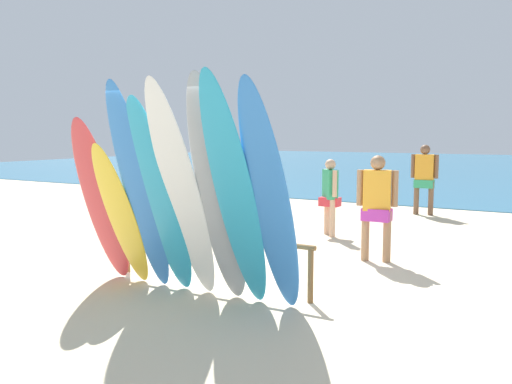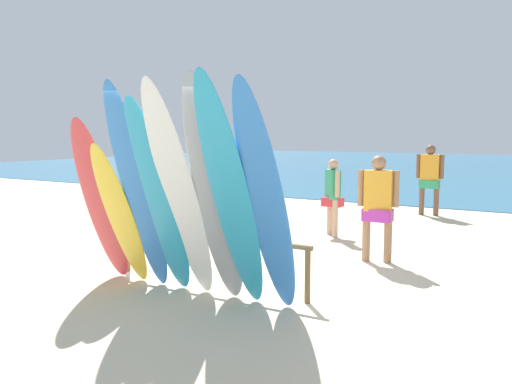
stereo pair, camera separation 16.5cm
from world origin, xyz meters
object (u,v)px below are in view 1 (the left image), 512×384
(surfboard_rack, at_px, (210,245))
(beachgoer_by_water, at_px, (424,175))
(beachgoer_near_rack, at_px, (377,201))
(beach_chair_striped, at_px, (136,209))
(surfboard_teal_6, at_px, (235,197))
(surfboard_grey_5, at_px, (218,194))
(beach_chair_red, at_px, (212,213))
(beachgoer_strolling, at_px, (211,188))
(surfboard_red_0, at_px, (101,202))
(surfboard_blue_7, at_px, (270,202))
(surfboard_blue_2, at_px, (139,190))
(beach_chair_blue, at_px, (146,217))
(surfboard_yellow_1, at_px, (121,216))
(beachgoer_midbeach, at_px, (330,192))
(surfboard_teal_3, at_px, (161,199))
(surfboard_white_4, at_px, (182,194))

(surfboard_rack, distance_m, beachgoer_by_water, 7.88)
(beachgoer_near_rack, bearing_deg, beach_chair_striped, 164.95)
(surfboard_teal_6, bearing_deg, surfboard_grey_5, 158.63)
(surfboard_grey_5, distance_m, beach_chair_red, 4.67)
(surfboard_rack, height_order, beachgoer_strolling, beachgoer_strolling)
(surfboard_red_0, distance_m, beach_chair_red, 3.77)
(surfboard_blue_7, distance_m, beachgoer_strolling, 5.91)
(surfboard_blue_2, bearing_deg, beach_chair_blue, 126.35)
(surfboard_rack, height_order, beach_chair_blue, beach_chair_blue)
(surfboard_yellow_1, distance_m, beachgoer_midbeach, 4.84)
(surfboard_teal_3, height_order, beach_chair_blue, surfboard_teal_3)
(surfboard_yellow_1, distance_m, beachgoer_by_water, 8.67)
(surfboard_grey_5, distance_m, surfboard_teal_6, 0.31)
(surfboard_yellow_1, distance_m, surfboard_white_4, 1.17)
(surfboard_teal_3, bearing_deg, surfboard_blue_7, -0.54)
(surfboard_teal_6, height_order, beachgoer_midbeach, surfboard_teal_6)
(surfboard_blue_7, relative_size, beach_chair_striped, 3.35)
(surfboard_white_4, relative_size, surfboard_grey_5, 1.00)
(surfboard_white_4, bearing_deg, surfboard_teal_6, -3.81)
(surfboard_teal_6, relative_size, beachgoer_midbeach, 1.91)
(surfboard_white_4, xyz_separation_m, surfboard_grey_5, (0.48, 0.04, 0.02))
(surfboard_red_0, bearing_deg, surfboard_grey_5, -6.89)
(beachgoer_strolling, relative_size, beach_chair_striped, 1.78)
(surfboard_teal_6, bearing_deg, beachgoer_midbeach, 97.77)
(surfboard_blue_2, relative_size, beachgoer_by_water, 1.61)
(surfboard_white_4, bearing_deg, beach_chair_blue, 138.42)
(surfboard_teal_6, relative_size, beachgoer_near_rack, 1.72)
(surfboard_teal_6, relative_size, beachgoer_by_water, 1.66)
(surfboard_rack, height_order, beach_chair_red, beach_chair_red)
(surfboard_yellow_1, relative_size, surfboard_grey_5, 0.72)
(surfboard_blue_7, xyz_separation_m, beachgoer_near_rack, (0.17, 3.22, -0.33))
(surfboard_red_0, distance_m, beach_chair_blue, 3.17)
(surfboard_yellow_1, distance_m, surfboard_blue_7, 2.30)
(surfboard_rack, distance_m, surfboard_yellow_1, 1.21)
(beachgoer_near_rack, relative_size, beachgoer_by_water, 0.96)
(surfboard_grey_5, distance_m, beachgoer_strolling, 5.46)
(surfboard_red_0, height_order, beachgoer_by_water, surfboard_red_0)
(surfboard_yellow_1, xyz_separation_m, beachgoer_strolling, (-1.58, 4.32, -0.11))
(surfboard_teal_6, bearing_deg, beachgoer_by_water, 86.86)
(surfboard_blue_7, bearing_deg, surfboard_yellow_1, 176.29)
(beachgoer_midbeach, distance_m, beach_chair_striped, 4.06)
(surfboard_yellow_1, height_order, beachgoer_midbeach, surfboard_yellow_1)
(beach_chair_blue, bearing_deg, surfboard_white_4, -32.39)
(surfboard_rack, xyz_separation_m, beach_chair_blue, (-2.88, 2.02, -0.12))
(surfboard_teal_6, bearing_deg, surfboard_teal_3, 171.54)
(surfboard_yellow_1, height_order, surfboard_teal_6, surfboard_teal_6)
(surfboard_blue_7, distance_m, beach_chair_striped, 6.20)
(surfboard_white_4, xyz_separation_m, beachgoer_midbeach, (-0.11, 4.87, -0.45))
(surfboard_rack, xyz_separation_m, surfboard_blue_2, (-0.51, -0.76, 0.77))
(surfboard_blue_7, relative_size, beach_chair_blue, 3.37)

